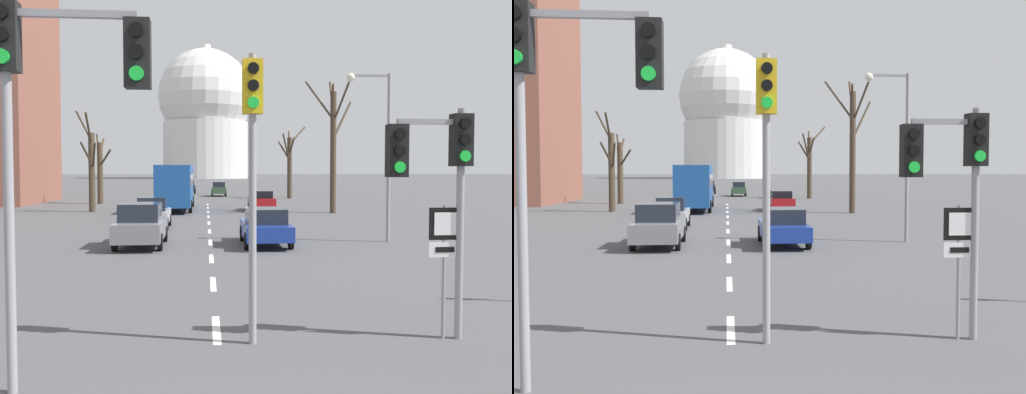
% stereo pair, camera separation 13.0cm
% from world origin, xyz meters
% --- Properties ---
extents(lane_stripe_1, '(0.16, 2.00, 0.01)m').
position_xyz_m(lane_stripe_1, '(0.00, 6.85, 0.00)').
color(lane_stripe_1, silver).
rests_on(lane_stripe_1, ground_plane).
extents(lane_stripe_2, '(0.16, 2.00, 0.01)m').
position_xyz_m(lane_stripe_2, '(0.00, 11.35, 0.00)').
color(lane_stripe_2, silver).
rests_on(lane_stripe_2, ground_plane).
extents(lane_stripe_3, '(0.16, 2.00, 0.01)m').
position_xyz_m(lane_stripe_3, '(0.00, 15.85, 0.00)').
color(lane_stripe_3, silver).
rests_on(lane_stripe_3, ground_plane).
extents(lane_stripe_4, '(0.16, 2.00, 0.01)m').
position_xyz_m(lane_stripe_4, '(0.00, 20.35, 0.00)').
color(lane_stripe_4, silver).
rests_on(lane_stripe_4, ground_plane).
extents(lane_stripe_5, '(0.16, 2.00, 0.01)m').
position_xyz_m(lane_stripe_5, '(0.00, 24.85, 0.00)').
color(lane_stripe_5, silver).
rests_on(lane_stripe_5, ground_plane).
extents(lane_stripe_6, '(0.16, 2.00, 0.01)m').
position_xyz_m(lane_stripe_6, '(0.00, 29.35, 0.00)').
color(lane_stripe_6, silver).
rests_on(lane_stripe_6, ground_plane).
extents(lane_stripe_7, '(0.16, 2.00, 0.01)m').
position_xyz_m(lane_stripe_7, '(0.00, 33.85, 0.00)').
color(lane_stripe_7, silver).
rests_on(lane_stripe_7, ground_plane).
extents(lane_stripe_8, '(0.16, 2.00, 0.01)m').
position_xyz_m(lane_stripe_8, '(0.00, 38.35, 0.00)').
color(lane_stripe_8, silver).
rests_on(lane_stripe_8, ground_plane).
extents(lane_stripe_9, '(0.16, 2.00, 0.01)m').
position_xyz_m(lane_stripe_9, '(0.00, 42.85, 0.00)').
color(lane_stripe_9, silver).
rests_on(lane_stripe_9, ground_plane).
extents(lane_stripe_10, '(0.16, 2.00, 0.01)m').
position_xyz_m(lane_stripe_10, '(0.00, 47.35, 0.00)').
color(lane_stripe_10, silver).
rests_on(lane_stripe_10, ground_plane).
extents(traffic_signal_near_right, '(1.57, 0.34, 4.27)m').
position_xyz_m(traffic_signal_near_right, '(4.05, 5.86, 3.21)').
color(traffic_signal_near_right, gray).
rests_on(traffic_signal_near_right, ground_plane).
extents(traffic_signal_centre_tall, '(0.36, 0.34, 5.20)m').
position_xyz_m(traffic_signal_centre_tall, '(0.64, 5.89, 3.62)').
color(traffic_signal_centre_tall, gray).
rests_on(traffic_signal_centre_tall, ground_plane).
extents(traffic_signal_near_left, '(2.15, 0.34, 5.55)m').
position_xyz_m(traffic_signal_near_left, '(-2.32, 3.90, 4.21)').
color(traffic_signal_near_left, gray).
rests_on(traffic_signal_near_left, ground_plane).
extents(route_sign_post, '(0.60, 0.08, 2.50)m').
position_xyz_m(route_sign_post, '(4.21, 5.88, 1.71)').
color(route_sign_post, gray).
rests_on(route_sign_post, ground_plane).
extents(street_lamp_right, '(1.97, 0.36, 7.29)m').
position_xyz_m(street_lamp_right, '(7.36, 19.91, 4.54)').
color(street_lamp_right, gray).
rests_on(street_lamp_right, ground_plane).
extents(sedan_near_left, '(1.86, 4.57, 1.55)m').
position_xyz_m(sedan_near_left, '(4.10, 39.33, 0.79)').
color(sedan_near_left, maroon).
rests_on(sedan_near_left, ground_plane).
extents(sedan_near_right, '(1.77, 4.00, 1.69)m').
position_xyz_m(sedan_near_right, '(-3.01, 26.61, 0.84)').
color(sedan_near_right, '#B7B7BC').
rests_on(sedan_near_right, ground_plane).
extents(sedan_mid_centre, '(1.69, 4.56, 1.68)m').
position_xyz_m(sedan_mid_centre, '(-2.33, 71.47, 0.86)').
color(sedan_mid_centre, black).
rests_on(sedan_mid_centre, ground_plane).
extents(sedan_far_left, '(1.94, 4.47, 1.56)m').
position_xyz_m(sedan_far_left, '(2.29, 19.31, 0.80)').
color(sedan_far_left, navy).
rests_on(sedan_far_left, ground_plane).
extents(sedan_far_right, '(1.76, 4.07, 1.72)m').
position_xyz_m(sedan_far_right, '(1.39, 63.64, 0.87)').
color(sedan_far_right, '#2D4C33').
rests_on(sedan_far_right, ground_plane).
extents(sedan_distant_centre, '(1.93, 4.54, 1.79)m').
position_xyz_m(sedan_distant_centre, '(-2.84, 19.37, 0.89)').
color(sedan_distant_centre, slate).
rests_on(sedan_distant_centre, ground_plane).
extents(city_bus, '(2.66, 10.80, 3.48)m').
position_xyz_m(city_bus, '(-2.50, 40.58, 2.05)').
color(city_bus, '#19478C').
rests_on(city_bus, ground_plane).
extents(bare_tree_left_near, '(1.83, 2.61, 6.53)m').
position_xyz_m(bare_tree_left_near, '(-9.86, 49.43, 3.15)').
color(bare_tree_left_near, '#473828').
rests_on(bare_tree_left_near, ground_plane).
extents(bare_tree_right_near, '(3.21, 3.75, 7.99)m').
position_xyz_m(bare_tree_right_near, '(9.01, 57.59, 3.88)').
color(bare_tree_right_near, '#473828').
rests_on(bare_tree_right_near, ground_plane).
extents(bare_tree_left_far, '(1.94, 2.49, 7.59)m').
position_xyz_m(bare_tree_left_far, '(-8.67, 39.12, 3.37)').
color(bare_tree_left_far, '#473828').
rests_on(bare_tree_left_far, ground_plane).
extents(bare_tree_right_far, '(3.60, 4.69, 9.81)m').
position_xyz_m(bare_tree_right_far, '(9.05, 36.50, 5.05)').
color(bare_tree_right_far, '#473828').
rests_on(bare_tree_right_far, ground_plane).
extents(capitol_dome, '(34.25, 34.25, 48.38)m').
position_xyz_m(capitol_dome, '(0.00, 205.50, 23.56)').
color(capitol_dome, silver).
rests_on(capitol_dome, ground_plane).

